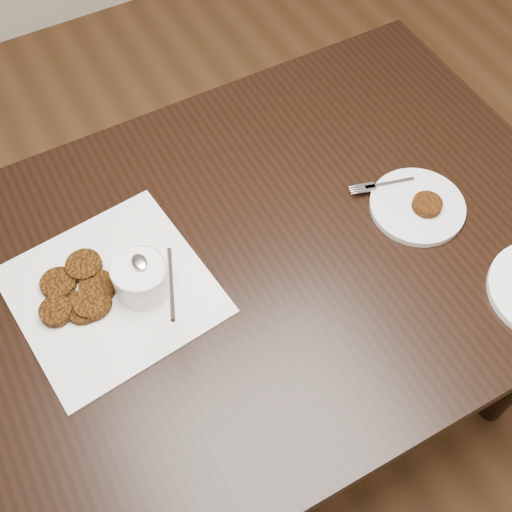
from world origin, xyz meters
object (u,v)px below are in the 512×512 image
(table, at_px, (242,347))
(sauce_ramekin, at_px, (139,266))
(plate_with_patty, at_px, (418,204))
(napkin, at_px, (112,291))

(table, distance_m, sauce_ramekin, 0.48)
(plate_with_patty, bearing_deg, napkin, 169.51)
(napkin, bearing_deg, plate_with_patty, -10.49)
(table, relative_size, napkin, 4.09)
(sauce_ramekin, relative_size, plate_with_patty, 0.75)
(sauce_ramekin, distance_m, plate_with_patty, 0.55)
(plate_with_patty, bearing_deg, table, 170.92)
(napkin, relative_size, sauce_ramekin, 2.37)
(napkin, xyz_separation_m, sauce_ramekin, (0.05, -0.02, 0.07))
(table, bearing_deg, napkin, 167.30)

